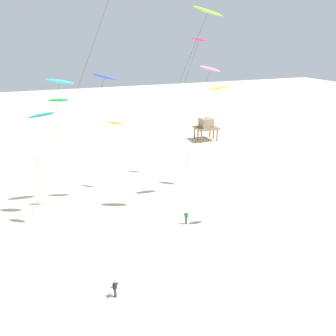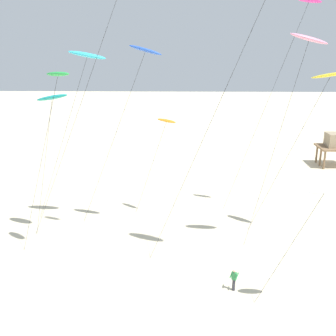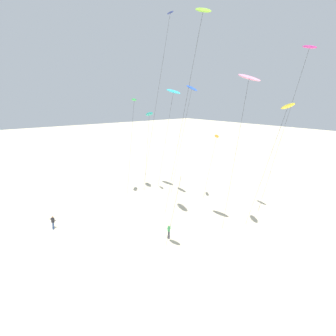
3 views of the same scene
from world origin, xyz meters
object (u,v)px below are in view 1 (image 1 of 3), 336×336
kite_white (236,158)px  kite_cyan (60,82)px  kite_navy (107,6)px  kite_teal (42,115)px  kite_blue (104,78)px  kite_pink (210,70)px  kite_magenta (198,43)px  kite_yellow (219,89)px  kite_flyer_nearest (115,289)px  kite_flyer_middle (186,217)px  kite_orange (115,124)px  kite_green (58,101)px  stilt_house (206,125)px  kite_lime (207,13)px

kite_white → kite_cyan: size_ratio=0.54×
kite_navy → kite_cyan: kite_navy is taller
kite_navy → kite_teal: (-7.63, 2.50, -11.24)m
kite_blue → kite_pink: (12.29, -3.70, 0.88)m
kite_magenta → kite_yellow: bearing=-78.2°
kite_white → kite_flyer_nearest: 18.43m
kite_magenta → kite_flyer_middle: kite_magenta is taller
kite_yellow → kite_orange: 14.94m
kite_flyer_nearest → kite_pink: bearing=42.7°
kite_orange → kite_green: 12.57m
kite_pink → stilt_house: bearing=62.7°
kite_cyan → kite_orange: bearing=18.7°
kite_navy → kite_lime: bearing=-20.7°
kite_blue → kite_orange: kite_blue is taller
kite_yellow → kite_teal: bearing=-178.9°
kite_lime → kite_orange: (-7.93, 10.98, -13.49)m
kite_flyer_nearest → kite_lime: bearing=39.2°
kite_yellow → stilt_house: bearing=65.8°
kite_flyer_nearest → kite_flyer_middle: bearing=40.3°
kite_magenta → stilt_house: 27.06m
kite_white → kite_lime: bearing=115.2°
kite_lime → kite_orange: bearing=125.8°
kite_orange → kite_teal: kite_teal is taller
kite_white → kite_orange: (-9.94, 15.26, 1.23)m
kite_blue → kite_yellow: bearing=-4.0°
kite_yellow → kite_flyer_middle: kite_yellow is taller
kite_lime → stilt_house: kite_lime is taller
kite_teal → kite_magenta: bearing=13.3°
kite_flyer_nearest → stilt_house: stilt_house is taller
kite_orange → kite_flyer_middle: 16.48m
kite_lime → kite_pink: bearing=55.4°
kite_flyer_middle → kite_teal: bearing=151.1°
kite_flyer_nearest → stilt_house: size_ratio=0.35×
kite_blue → stilt_house: kite_blue is taller
kite_lime → kite_teal: (-17.25, 6.14, -10.57)m
kite_blue → kite_cyan: 5.22m
kite_flyer_nearest → stilt_house: bearing=54.1°
kite_blue → kite_orange: (1.66, 3.37, -6.59)m
kite_orange → kite_magenta: size_ratio=0.48×
kite_yellow → kite_navy: 18.10m
kite_orange → kite_magenta: 16.29m
kite_lime → kite_green: bearing=171.6°
kite_teal → kite_green: bearing=-65.5°
kite_navy → kite_green: (-5.88, -1.34, -9.13)m
kite_orange → kite_flyer_nearest: kite_orange is taller
kite_white → kite_pink: (0.68, 8.19, 8.70)m
kite_lime → kite_navy: (-9.62, 3.64, 0.67)m
kite_flyer_middle → stilt_house: stilt_house is taller
kite_cyan → stilt_house: size_ratio=3.45×
kite_green → kite_flyer_middle: kite_green is taller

